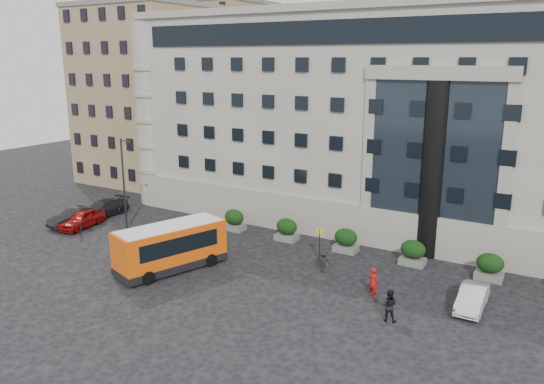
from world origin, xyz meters
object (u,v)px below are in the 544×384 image
at_px(white_taxi, 472,298).
at_px(pedestrian_c, 323,262).
at_px(bus_stop_sign, 320,239).
at_px(parked_car_a, 82,219).
at_px(hedge_e, 490,267).
at_px(street_lamp, 124,181).
at_px(hedge_c, 346,240).
at_px(pedestrian_a, 373,282).
at_px(parked_car_c, 103,208).
at_px(hedge_a, 234,220).
at_px(no_entry_sign, 80,222).
at_px(hedge_d, 413,252).
at_px(parked_car_d, 180,185).
at_px(red_truck, 208,178).
at_px(hedge_b, 287,229).
at_px(parked_car_b, 74,217).
at_px(pedestrian_b, 389,305).
at_px(minibus, 171,245).

height_order(white_taxi, pedestrian_c, pedestrian_c).
distance_m(bus_stop_sign, parked_car_a, 21.72).
xyz_separation_m(hedge_e, street_lamp, (-28.74, -4.80, 3.44)).
bearing_deg(bus_stop_sign, hedge_c, 72.18).
bearing_deg(pedestrian_a, parked_car_c, 5.46).
relative_size(hedge_a, no_entry_sign, 0.79).
bearing_deg(bus_stop_sign, parked_car_c, -179.79).
relative_size(hedge_d, parked_car_d, 0.35).
bearing_deg(hedge_c, bus_stop_sign, -107.82).
bearing_deg(pedestrian_c, red_truck, -69.73).
xyz_separation_m(hedge_b, pedestrian_c, (5.48, -4.60, -0.14)).
xyz_separation_m(hedge_a, street_lamp, (-7.94, -4.80, 3.44)).
relative_size(parked_car_b, parked_car_d, 0.88).
bearing_deg(hedge_e, hedge_d, 180.00).
xyz_separation_m(no_entry_sign, parked_car_b, (-4.00, 2.67, -0.87)).
height_order(hedge_d, bus_stop_sign, bus_stop_sign).
xyz_separation_m(parked_car_c, pedestrian_a, (28.01, -3.65, 0.21)).
distance_m(hedge_c, red_truck, 23.74).
height_order(no_entry_sign, pedestrian_c, no_entry_sign).
bearing_deg(hedge_e, pedestrian_b, -113.32).
bearing_deg(hedge_d, parked_car_a, -167.19).
xyz_separation_m(parked_car_d, pedestrian_a, (28.01, -14.66, 0.23)).
bearing_deg(parked_car_a, hedge_e, 2.42).
distance_m(street_lamp, bus_stop_sign, 17.75).
distance_m(red_truck, parked_car_a, 16.85).
bearing_deg(pedestrian_a, parked_car_a, 12.30).
bearing_deg(hedge_a, parked_car_a, -152.30).
bearing_deg(no_entry_sign, pedestrian_b, -0.56).
bearing_deg(pedestrian_a, minibus, 25.22).
bearing_deg(parked_car_a, parked_car_d, 85.89).
bearing_deg(pedestrian_b, white_taxi, -142.21).
relative_size(red_truck, pedestrian_a, 2.63).
bearing_deg(hedge_b, hedge_e, 0.00).
xyz_separation_m(street_lamp, minibus, (9.16, -4.75, -2.59)).
relative_size(parked_car_d, white_taxi, 1.29).
distance_m(hedge_e, parked_car_b, 34.36).
height_order(street_lamp, pedestrian_a, street_lamp).
bearing_deg(parked_car_b, parked_car_c, 95.69).
distance_m(street_lamp, red_truck, 15.92).
xyz_separation_m(hedge_b, hedge_e, (15.60, 0.00, 0.00)).
xyz_separation_m(minibus, pedestrian_c, (9.46, 4.95, -0.99)).
bearing_deg(red_truck, hedge_b, -43.88).
bearing_deg(white_taxi, bus_stop_sign, 167.65).
bearing_deg(pedestrian_a, parked_car_b, 12.15).
xyz_separation_m(street_lamp, white_taxi, (28.58, -0.25, -3.69)).
relative_size(street_lamp, parked_car_b, 1.70).
distance_m(parked_car_a, parked_car_d, 14.43).
bearing_deg(pedestrian_b, parked_car_d, -39.19).
bearing_deg(pedestrian_b, hedge_c, -63.75).
relative_size(parked_car_d, pedestrian_c, 3.36).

